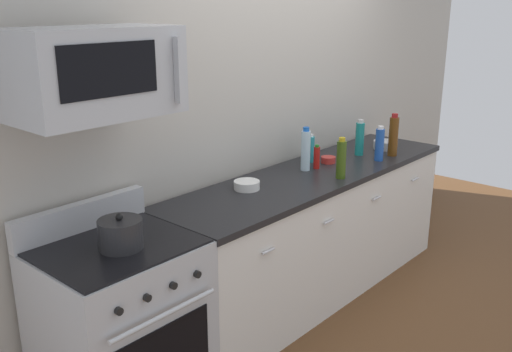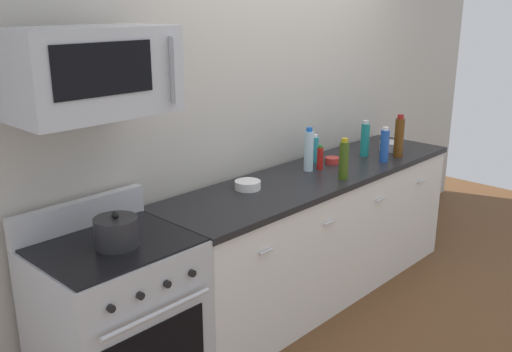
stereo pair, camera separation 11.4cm
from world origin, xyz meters
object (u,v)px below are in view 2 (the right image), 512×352
object	(u,v)px
bottle_sparkling_teal	(365,139)
bowl_steel_prep	(391,146)
microwave	(92,72)
bottle_soda_blue	(384,145)
bottle_hot_sauce_red	(320,158)
stockpot	(116,232)
bowl_white_ceramic	(248,185)
range_oven	(118,324)
bottle_wine_amber	(399,137)
bowl_red_small	(332,160)
bottle_water_clear	(309,150)
bottle_dish_soap	(314,149)
bottle_olive_oil	(344,160)

from	to	relation	value
bottle_sparkling_teal	bowl_steel_prep	xyz separation A→B (m)	(0.30, -0.06, -0.10)
microwave	bottle_soda_blue	world-z (taller)	microwave
bottle_hot_sauce_red	stockpot	bearing A→B (deg)	-176.79
bowl_white_ceramic	stockpot	xyz separation A→B (m)	(-1.06, -0.15, 0.05)
range_oven	bowl_steel_prep	world-z (taller)	range_oven
bottle_wine_amber	range_oven	bearing A→B (deg)	175.55
bottle_soda_blue	bowl_red_small	xyz separation A→B (m)	(-0.30, 0.25, -0.10)
stockpot	bowl_white_ceramic	bearing A→B (deg)	8.21
bowl_red_small	bowl_steel_prep	distance (m)	0.65
bowl_white_ceramic	bottle_water_clear	bearing A→B (deg)	-2.14
bottle_sparkling_teal	bottle_dish_soap	world-z (taller)	bottle_sparkling_teal
bottle_hot_sauce_red	bowl_steel_prep	world-z (taller)	bottle_hot_sauce_red
bottle_olive_oil	stockpot	distance (m)	1.66
bottle_olive_oil	bowl_red_small	world-z (taller)	bottle_olive_oil
range_oven	bottle_wine_amber	distance (m)	2.48
bottle_hot_sauce_red	bottle_wine_amber	bearing A→B (deg)	-18.96
microwave	bottle_sparkling_teal	world-z (taller)	microwave
bowl_red_small	stockpot	bearing A→B (deg)	-176.43
bowl_red_small	bottle_dish_soap	bearing A→B (deg)	121.72
bottle_water_clear	bottle_wine_amber	bearing A→B (deg)	-19.24
bottle_hot_sauce_red	bottle_soda_blue	xyz separation A→B (m)	(0.48, -0.23, 0.04)
range_oven	microwave	xyz separation A→B (m)	(0.00, 0.04, 1.28)
range_oven	bottle_olive_oil	size ratio (longest dim) A/B	3.83
bottle_olive_oil	bottle_dish_soap	bearing A→B (deg)	64.35
range_oven	bottle_soda_blue	world-z (taller)	bottle_soda_blue
bottle_sparkling_teal	range_oven	bearing A→B (deg)	-179.63
bottle_dish_soap	stockpot	distance (m)	1.85
bottle_hot_sauce_red	bottle_sparkling_teal	size ratio (longest dim) A/B	0.62
bottle_water_clear	bowl_red_small	distance (m)	0.29
bottle_dish_soap	bowl_white_ceramic	bearing A→B (deg)	-174.00
bowl_red_small	bowl_white_ceramic	world-z (taller)	bowl_white_ceramic
microwave	bowl_steel_prep	size ratio (longest dim) A/B	4.07
bottle_sparkling_teal	bottle_olive_oil	bearing A→B (deg)	-159.26
bottle_wine_amber	bottle_olive_oil	distance (m)	0.76
bottle_water_clear	microwave	bearing A→B (deg)	-178.85
bottle_olive_oil	bowl_steel_prep	distance (m)	0.92
bottle_olive_oil	stockpot	size ratio (longest dim) A/B	1.32
bottle_olive_oil	bottle_sparkling_teal	xyz separation A→B (m)	(0.60, 0.23, -0.00)
bottle_olive_oil	bottle_soda_blue	xyz separation A→B (m)	(0.56, 0.03, -0.01)
bottle_sparkling_teal	bowl_steel_prep	size ratio (longest dim) A/B	1.50
bottle_wine_amber	bowl_white_ceramic	world-z (taller)	bottle_wine_amber
range_oven	bowl_white_ceramic	size ratio (longest dim) A/B	6.52
microwave	bottle_water_clear	world-z (taller)	microwave
bottle_wine_amber	bowl_red_small	distance (m)	0.57
bowl_white_ceramic	stockpot	world-z (taller)	stockpot
bowl_steel_prep	bottle_olive_oil	bearing A→B (deg)	-169.22
range_oven	bottle_soda_blue	bearing A→B (deg)	-4.69
microwave	stockpot	xyz separation A→B (m)	(-0.00, -0.10, -0.76)
bowl_red_small	bowl_steel_prep	bearing A→B (deg)	-9.69
bottle_hot_sauce_red	microwave	bearing A→B (deg)	179.97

